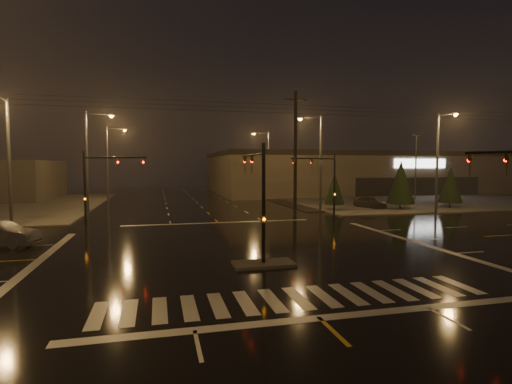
{
  "coord_description": "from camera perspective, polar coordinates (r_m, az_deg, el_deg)",
  "views": [
    {
      "loc": [
        -5.0,
        -22.69,
        4.93
      ],
      "look_at": [
        1.86,
        5.07,
        3.0
      ],
      "focal_mm": 28.0,
      "sensor_mm": 36.0,
      "label": 1
    }
  ],
  "objects": [
    {
      "name": "car_parked",
      "position": [
        47.13,
        15.96,
        -1.46
      ],
      "size": [
        2.79,
        4.3,
        1.36
      ],
      "primitive_type": "imported",
      "rotation": [
        0.0,
        0.0,
        0.32
      ],
      "color": "black",
      "rests_on": "ground"
    },
    {
      "name": "ground",
      "position": [
        23.75,
        -1.44,
        -8.12
      ],
      "size": [
        140.0,
        140.0,
        0.0
      ],
      "primitive_type": "plane",
      "color": "black",
      "rests_on": "ground"
    },
    {
      "name": "streetlight_6",
      "position": [
        43.33,
        24.75,
        4.66
      ],
      "size": [
        0.32,
        2.77,
        10.0
      ],
      "color": "#38383A",
      "rests_on": "ground"
    },
    {
      "name": "streetlight_5",
      "position": [
        35.63,
        -31.99,
        4.68
      ],
      "size": [
        0.32,
        2.77,
        10.0
      ],
      "color": "#38383A",
      "rests_on": "ground"
    },
    {
      "name": "stop_bar_far",
      "position": [
        34.41,
        -5.41,
        -4.39
      ],
      "size": [
        16.0,
        0.5,
        0.01
      ],
      "primitive_type": "cube",
      "color": "beige",
      "rests_on": "ground"
    },
    {
      "name": "median_island",
      "position": [
        19.95,
        1.07,
        -10.23
      ],
      "size": [
        3.0,
        1.6,
        0.15
      ],
      "primitive_type": "cube",
      "color": "#47453F",
      "rests_on": "ground"
    },
    {
      "name": "streetlight_1",
      "position": [
        41.17,
        -22.61,
        4.78
      ],
      "size": [
        2.77,
        0.32,
        10.0
      ],
      "color": "#38383A",
      "rests_on": "ground"
    },
    {
      "name": "retail_building",
      "position": [
        79.48,
        16.35,
        2.92
      ],
      "size": [
        60.2,
        28.3,
        7.2
      ],
      "color": "brown",
      "rests_on": "ground"
    },
    {
      "name": "stop_bar_near",
      "position": [
        13.63,
        9.05,
        -17.36
      ],
      "size": [
        16.0,
        0.5,
        0.01
      ],
      "primitive_type": "cube",
      "color": "beige",
      "rests_on": "ground"
    },
    {
      "name": "signal_mast_median",
      "position": [
        20.28,
        0.41,
        0.53
      ],
      "size": [
        0.25,
        4.59,
        6.0
      ],
      "color": "black",
      "rests_on": "ground"
    },
    {
      "name": "signal_mast_ne",
      "position": [
        35.9,
        9.94,
        1.99
      ],
      "size": [
        4.84,
        1.86,
        6.0
      ],
      "color": "black",
      "rests_on": "ground"
    },
    {
      "name": "utility_pole_1",
      "position": [
        38.94,
        5.65,
        5.61
      ],
      "size": [
        2.2,
        0.32,
        12.0
      ],
      "color": "black",
      "rests_on": "ground"
    },
    {
      "name": "streetlight_2",
      "position": [
        57.03,
        -20.17,
        4.5
      ],
      "size": [
        2.77,
        0.32,
        10.0
      ],
      "color": "#38383A",
      "rests_on": "ground"
    },
    {
      "name": "crosswalk",
      "position": [
        15.38,
        6.05,
        -14.83
      ],
      "size": [
        15.0,
        2.6,
        0.01
      ],
      "primitive_type": "cube",
      "color": "beige",
      "rests_on": "ground"
    },
    {
      "name": "conifer_2",
      "position": [
        50.12,
        26.03,
        0.97
      ],
      "size": [
        2.62,
        2.62,
        4.79
      ],
      "color": "black",
      "rests_on": "ground"
    },
    {
      "name": "conifer_1",
      "position": [
        46.65,
        19.97,
        1.32
      ],
      "size": [
        3.02,
        3.02,
        5.41
      ],
      "color": "black",
      "rests_on": "ground"
    },
    {
      "name": "parking_lot",
      "position": [
        64.75,
        24.32,
        -0.82
      ],
      "size": [
        50.0,
        24.0,
        0.08
      ],
      "primitive_type": "cube",
      "color": "black",
      "rests_on": "ground"
    },
    {
      "name": "sidewalk_ne",
      "position": [
        63.44,
        19.65,
        -0.77
      ],
      "size": [
        36.0,
        36.0,
        0.12
      ],
      "primitive_type": "cube",
      "color": "#47453F",
      "rests_on": "ground"
    },
    {
      "name": "streetlight_3",
      "position": [
        41.95,
        8.85,
        5.01
      ],
      "size": [
        2.77,
        0.32,
        10.0
      ],
      "color": "#38383A",
      "rests_on": "ground"
    },
    {
      "name": "signal_mast_nw",
      "position": [
        33.15,
        -21.69,
        1.62
      ],
      "size": [
        4.84,
        1.86,
        6.0
      ],
      "color": "black",
      "rests_on": "ground"
    },
    {
      "name": "streetlight_4",
      "position": [
        60.89,
        1.54,
        4.68
      ],
      "size": [
        2.77,
        0.32,
        10.0
      ],
      "color": "#38383A",
      "rests_on": "ground"
    },
    {
      "name": "conifer_0",
      "position": [
        43.98,
        11.14,
        0.49
      ],
      "size": [
        2.18,
        2.18,
        4.1
      ],
      "color": "black",
      "rests_on": "ground"
    }
  ]
}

